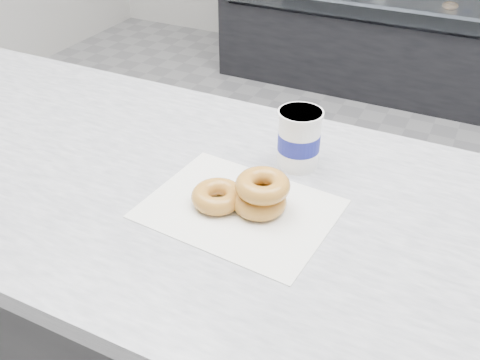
{
  "coord_description": "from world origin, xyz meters",
  "views": [
    {
      "loc": [
        0.49,
        -1.34,
        1.51
      ],
      "look_at": [
        0.12,
        -0.6,
        0.94
      ],
      "focal_mm": 40.0,
      "sensor_mm": 36.0,
      "label": 1
    }
  ],
  "objects_px": {
    "donut_single": "(217,196)",
    "coffee_cup": "(299,138)",
    "display_case": "(417,12)",
    "donut_stack": "(261,193)",
    "counter": "(196,331)"
  },
  "relations": [
    {
      "from": "counter",
      "to": "coffee_cup",
      "type": "distance_m",
      "value": 0.56
    },
    {
      "from": "display_case",
      "to": "donut_stack",
      "type": "xyz_separation_m",
      "value": [
        0.17,
        -2.73,
        0.45
      ]
    },
    {
      "from": "display_case",
      "to": "counter",
      "type": "bearing_deg",
      "value": -90.0
    },
    {
      "from": "donut_single",
      "to": "coffee_cup",
      "type": "bearing_deg",
      "value": 67.18
    },
    {
      "from": "coffee_cup",
      "to": "display_case",
      "type": "bearing_deg",
      "value": 100.89
    },
    {
      "from": "display_case",
      "to": "donut_stack",
      "type": "distance_m",
      "value": 2.78
    },
    {
      "from": "counter",
      "to": "donut_stack",
      "type": "xyz_separation_m",
      "value": [
        0.17,
        -0.01,
        0.48
      ]
    },
    {
      "from": "donut_stack",
      "to": "counter",
      "type": "bearing_deg",
      "value": 175.82
    },
    {
      "from": "display_case",
      "to": "donut_stack",
      "type": "height_order",
      "value": "display_case"
    },
    {
      "from": "donut_stack",
      "to": "donut_single",
      "type": "bearing_deg",
      "value": -164.54
    },
    {
      "from": "display_case",
      "to": "donut_single",
      "type": "distance_m",
      "value": 2.79
    },
    {
      "from": "donut_stack",
      "to": "coffee_cup",
      "type": "relative_size",
      "value": 0.85
    },
    {
      "from": "counter",
      "to": "donut_single",
      "type": "xyz_separation_m",
      "value": [
        0.09,
        -0.03,
        0.47
      ]
    },
    {
      "from": "counter",
      "to": "display_case",
      "type": "bearing_deg",
      "value": 90.0
    },
    {
      "from": "donut_stack",
      "to": "coffee_cup",
      "type": "distance_m",
      "value": 0.18
    }
  ]
}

